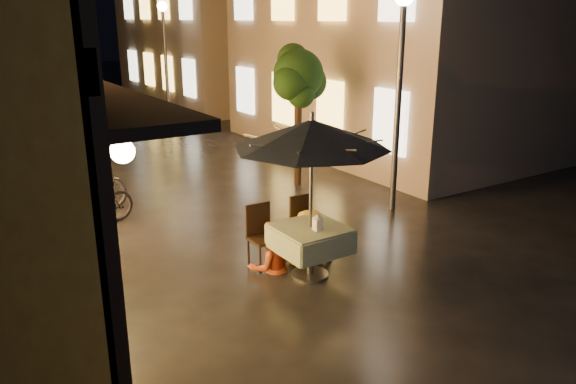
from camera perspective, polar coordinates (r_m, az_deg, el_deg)
ground at (r=8.23m, az=4.58°, el=-9.34°), size 90.00×90.00×0.00m
east_building_near at (r=17.20m, az=11.95°, el=16.06°), size 7.30×9.30×6.80m
east_building_far at (r=26.67m, az=-6.32°, el=17.18°), size 7.30×10.30×7.30m
street_tree at (r=12.50m, az=1.09°, el=11.52°), size 1.43×1.20×3.15m
streetlamp_near at (r=10.87m, az=11.36°, el=12.95°), size 0.36×0.36×4.23m
streetlamp_far at (r=21.20m, az=-12.44°, el=14.87°), size 0.36×0.36×4.23m
cafe_table at (r=8.24m, az=2.27°, el=-4.79°), size 0.99×0.99×0.78m
patio_umbrella at (r=7.79m, az=2.41°, el=5.91°), size 2.23×2.23×2.46m
cafe_chair_left at (r=8.63m, az=-2.73°, el=-4.08°), size 0.42×0.42×0.97m
cafe_chair_right at (r=9.03m, az=1.67°, el=-3.08°), size 0.42×0.42×0.97m
table_lantern at (r=7.98m, az=3.02°, el=-2.99°), size 0.16×0.16×0.25m
person_orange at (r=8.41m, az=-1.79°, el=-3.12°), size 0.82×0.68×1.50m
person_yellow at (r=8.74m, az=2.28°, el=-2.02°), size 1.11×0.75×1.59m
bicycle_0 at (r=10.70m, az=-19.57°, el=-1.24°), size 1.87×1.07×0.93m
bicycle_1 at (r=11.67m, az=-20.38°, el=0.49°), size 1.82×0.98×1.05m
bicycle_2 at (r=12.04m, az=-22.04°, el=0.19°), size 1.58×0.76×0.80m
bicycle_3 at (r=12.30m, az=-21.54°, el=1.12°), size 1.76×0.90×1.02m
bicycle_4 at (r=13.95m, az=-23.96°, el=2.34°), size 1.73×0.91×0.87m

